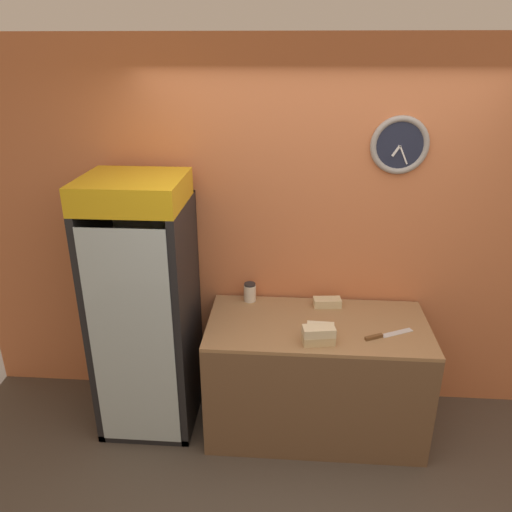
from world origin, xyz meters
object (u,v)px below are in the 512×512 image
sandwich_stack_middle (319,331)px  chefs_knife (382,336)px  sandwich_flat_right (320,328)px  sandwich_stack_bottom (318,339)px  condiment_jar (250,292)px  beverage_cooler (146,294)px  sandwich_flat_left (327,302)px

sandwich_stack_middle → chefs_knife: 0.44m
sandwich_stack_middle → sandwich_flat_right: bearing=82.0°
sandwich_stack_bottom → sandwich_flat_right: (0.02, 0.14, -0.00)m
sandwich_stack_middle → sandwich_flat_right: 0.15m
sandwich_flat_right → condiment_jar: bearing=140.9°
sandwich_stack_bottom → chefs_knife: sandwich_stack_bottom is taller
sandwich_flat_right → condiment_jar: condiment_jar is taller
sandwich_stack_bottom → sandwich_stack_middle: 0.06m
sandwich_stack_middle → condiment_jar: (-0.48, 0.55, -0.02)m
beverage_cooler → sandwich_flat_right: beverage_cooler is taller
beverage_cooler → sandwich_flat_left: (1.28, 0.18, -0.12)m
sandwich_stack_bottom → condiment_jar: size_ratio=1.55×
sandwich_flat_left → condiment_jar: size_ratio=1.48×
sandwich_stack_middle → chefs_knife: sandwich_stack_middle is taller
beverage_cooler → sandwich_stack_middle: (1.20, -0.32, -0.06)m
sandwich_flat_left → condiment_jar: 0.57m
sandwich_flat_left → sandwich_stack_bottom: bearing=-99.5°
beverage_cooler → sandwich_flat_left: bearing=8.2°
beverage_cooler → sandwich_flat_left: 1.30m
sandwich_flat_right → sandwich_stack_bottom: bearing=-98.0°
sandwich_flat_left → sandwich_flat_right: 0.37m
sandwich_flat_right → chefs_knife: sandwich_flat_right is taller
beverage_cooler → condiment_jar: (0.71, 0.23, -0.08)m
sandwich_stack_middle → condiment_jar: size_ratio=1.54×
beverage_cooler → sandwich_stack_bottom: 1.24m
sandwich_flat_left → chefs_knife: (0.34, -0.39, -0.02)m
chefs_knife → sandwich_flat_right: bearing=175.8°
sandwich_flat_left → chefs_knife: sandwich_flat_left is taller
sandwich_flat_left → condiment_jar: (-0.57, 0.04, 0.04)m
sandwich_stack_bottom → sandwich_flat_left: (0.08, 0.50, 0.00)m
sandwich_flat_right → condiment_jar: 0.65m
beverage_cooler → condiment_jar: beverage_cooler is taller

